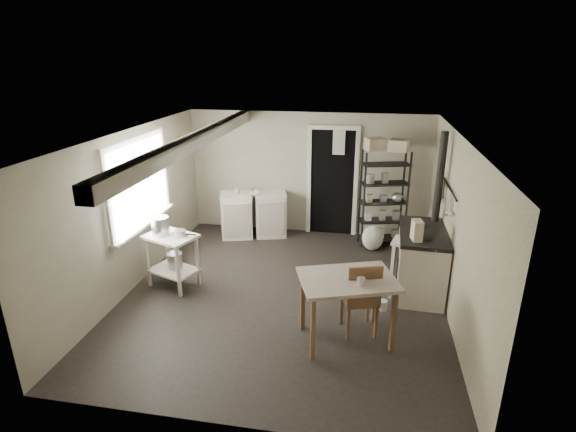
% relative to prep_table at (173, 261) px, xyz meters
% --- Properties ---
extents(floor, '(5.00, 5.00, 0.00)m').
position_rel_prep_table_xyz_m(floor, '(1.67, 0.03, -0.40)').
color(floor, black).
rests_on(floor, ground).
extents(ceiling, '(5.00, 5.00, 0.00)m').
position_rel_prep_table_xyz_m(ceiling, '(1.67, 0.03, 1.90)').
color(ceiling, silver).
rests_on(ceiling, wall_back).
extents(wall_back, '(4.50, 0.02, 2.30)m').
position_rel_prep_table_xyz_m(wall_back, '(1.67, 2.53, 0.75)').
color(wall_back, '#B3AE99').
rests_on(wall_back, ground).
extents(wall_front, '(4.50, 0.02, 2.30)m').
position_rel_prep_table_xyz_m(wall_front, '(1.67, -2.47, 0.75)').
color(wall_front, '#B3AE99').
rests_on(wall_front, ground).
extents(wall_left, '(0.02, 5.00, 2.30)m').
position_rel_prep_table_xyz_m(wall_left, '(-0.58, 0.03, 0.75)').
color(wall_left, '#B3AE99').
rests_on(wall_left, ground).
extents(wall_right, '(0.02, 5.00, 2.30)m').
position_rel_prep_table_xyz_m(wall_right, '(3.92, 0.03, 0.75)').
color(wall_right, '#B3AE99').
rests_on(wall_right, ground).
extents(window, '(0.12, 1.76, 1.28)m').
position_rel_prep_table_xyz_m(window, '(-0.55, 0.23, 1.10)').
color(window, white).
rests_on(window, wall_left).
extents(doorway, '(0.96, 0.10, 2.08)m').
position_rel_prep_table_xyz_m(doorway, '(2.12, 2.50, 0.60)').
color(doorway, white).
rests_on(doorway, ground).
extents(ceiling_beam, '(0.18, 5.00, 0.18)m').
position_rel_prep_table_xyz_m(ceiling_beam, '(0.47, 0.03, 1.80)').
color(ceiling_beam, white).
rests_on(ceiling_beam, ceiling).
extents(wallpaper_panel, '(0.01, 5.00, 2.30)m').
position_rel_prep_table_xyz_m(wallpaper_panel, '(3.91, 0.03, 0.75)').
color(wallpaper_panel, beige).
rests_on(wallpaper_panel, wall_right).
extents(utensil_rail, '(0.06, 1.20, 0.44)m').
position_rel_prep_table_xyz_m(utensil_rail, '(3.86, 0.63, 1.15)').
color(utensil_rail, '#B5B4B7').
rests_on(utensil_rail, wall_right).
extents(prep_table, '(0.85, 0.73, 0.81)m').
position_rel_prep_table_xyz_m(prep_table, '(0.00, 0.00, 0.00)').
color(prep_table, white).
rests_on(prep_table, ground).
extents(stockpot, '(0.27, 0.27, 0.28)m').
position_rel_prep_table_xyz_m(stockpot, '(-0.15, 0.02, 0.54)').
color(stockpot, '#B5B4B7').
rests_on(stockpot, prep_table).
extents(saucepan, '(0.24, 0.24, 0.10)m').
position_rel_prep_table_xyz_m(saucepan, '(0.15, -0.00, 0.45)').
color(saucepan, '#B5B4B7').
rests_on(saucepan, prep_table).
extents(bucket, '(0.28, 0.28, 0.24)m').
position_rel_prep_table_xyz_m(bucket, '(0.01, 0.05, -0.02)').
color(bucket, '#B5B4B7').
rests_on(bucket, prep_table).
extents(base_cabinets, '(1.38, 0.88, 0.84)m').
position_rel_prep_table_xyz_m(base_cabinets, '(0.69, 2.14, 0.06)').
color(base_cabinets, silver).
rests_on(base_cabinets, ground).
extents(mixing_bowl, '(0.28, 0.28, 0.06)m').
position_rel_prep_table_xyz_m(mixing_bowl, '(0.74, 2.05, 0.55)').
color(mixing_bowl, silver).
rests_on(mixing_bowl, base_cabinets).
extents(counter_cup, '(0.16, 0.16, 0.10)m').
position_rel_prep_table_xyz_m(counter_cup, '(0.40, 2.06, 0.57)').
color(counter_cup, silver).
rests_on(counter_cup, base_cabinets).
extents(shelf_rack, '(0.87, 0.52, 1.72)m').
position_rel_prep_table_xyz_m(shelf_rack, '(3.07, 2.15, 0.55)').
color(shelf_rack, black).
rests_on(shelf_rack, ground).
extents(shelf_jar, '(0.10, 0.10, 0.17)m').
position_rel_prep_table_xyz_m(shelf_jar, '(2.77, 2.10, 0.96)').
color(shelf_jar, silver).
rests_on(shelf_jar, shelf_rack).
extents(storage_box_a, '(0.39, 0.36, 0.21)m').
position_rel_prep_table_xyz_m(storage_box_a, '(2.86, 2.17, 1.61)').
color(storage_box_a, beige).
rests_on(storage_box_a, shelf_rack).
extents(storage_box_b, '(0.36, 0.35, 0.20)m').
position_rel_prep_table_xyz_m(storage_box_b, '(3.26, 2.16, 1.59)').
color(storage_box_b, beige).
rests_on(storage_box_b, shelf_rack).
extents(stove, '(0.72, 1.23, 0.94)m').
position_rel_prep_table_xyz_m(stove, '(3.59, 0.49, 0.04)').
color(stove, silver).
rests_on(stove, ground).
extents(stovepipe, '(0.13, 0.13, 1.29)m').
position_rel_prep_table_xyz_m(stovepipe, '(3.79, 0.93, 1.19)').
color(stovepipe, black).
rests_on(stovepipe, stove).
extents(side_ledge, '(0.66, 0.47, 0.92)m').
position_rel_prep_table_xyz_m(side_ledge, '(3.45, 0.11, 0.03)').
color(side_ledge, white).
rests_on(side_ledge, ground).
extents(oats_box, '(0.15, 0.22, 0.30)m').
position_rel_prep_table_xyz_m(oats_box, '(3.45, 0.13, 0.61)').
color(oats_box, beige).
rests_on(oats_box, side_ledge).
extents(work_table, '(1.29, 1.09, 0.84)m').
position_rel_prep_table_xyz_m(work_table, '(2.61, -0.90, -0.02)').
color(work_table, beige).
rests_on(work_table, ground).
extents(table_cup, '(0.11, 0.11, 0.09)m').
position_rel_prep_table_xyz_m(table_cup, '(2.76, -1.05, 0.40)').
color(table_cup, silver).
rests_on(table_cup, work_table).
extents(chair, '(0.52, 0.53, 0.99)m').
position_rel_prep_table_xyz_m(chair, '(2.75, -0.71, 0.08)').
color(chair, brown).
rests_on(chair, ground).
extents(flour_sack, '(0.39, 0.34, 0.45)m').
position_rel_prep_table_xyz_m(flour_sack, '(2.92, 1.84, -0.16)').
color(flour_sack, silver).
rests_on(flour_sack, ground).
extents(floor_crock, '(0.15, 0.15, 0.14)m').
position_rel_prep_table_xyz_m(floor_crock, '(3.08, -0.15, -0.33)').
color(floor_crock, silver).
rests_on(floor_crock, ground).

